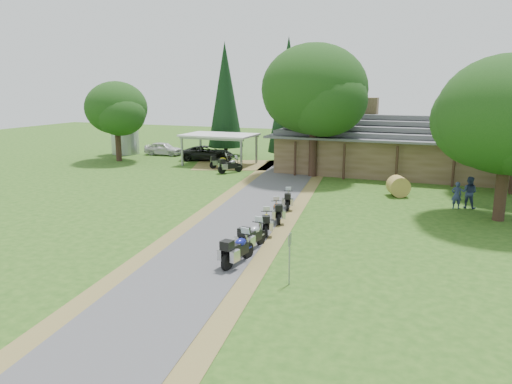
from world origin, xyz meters
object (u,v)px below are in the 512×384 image
at_px(motorcycle_row_e, 288,199).
at_px(hay_bale, 398,186).
at_px(motorcycle_row_a, 238,248).
at_px(motorcycle_carport_a, 221,161).
at_px(silo, 124,126).
at_px(motorcycle_row_d, 277,210).
at_px(motorcycle_carport_b, 230,165).
at_px(car_dark_suv, 207,150).
at_px(carport, 220,149).
at_px(lodge, 403,144).
at_px(car_white_sedan, 163,147).
at_px(motorcycle_row_b, 253,235).
at_px(motorcycle_row_c, 266,221).

xyz_separation_m(motorcycle_row_e, hay_bale, (5.80, 5.91, 0.07)).
bearing_deg(motorcycle_row_a, motorcycle_carport_a, 35.42).
relative_size(silo, motorcycle_row_a, 2.85).
height_order(motorcycle_row_a, motorcycle_row_e, motorcycle_row_a).
relative_size(motorcycle_row_d, motorcycle_carport_b, 0.90).
bearing_deg(car_dark_suv, silo, 70.90).
distance_m(motorcycle_row_d, motorcycle_row_e, 3.02).
bearing_deg(carport, car_dark_suv, 139.21).
bearing_deg(silo, lodge, -2.77).
distance_m(car_white_sedan, motorcycle_carport_a, 10.65).
bearing_deg(hay_bale, car_dark_suv, 153.23).
bearing_deg(motorcycle_row_b, motorcycle_carport_a, 35.46).
height_order(lodge, silo, silo).
xyz_separation_m(motorcycle_row_e, motorcycle_carport_b, (-8.32, 9.92, 0.10)).
relative_size(motorcycle_row_b, motorcycle_row_e, 1.17).
xyz_separation_m(motorcycle_row_a, motorcycle_row_d, (-0.67, 6.86, -0.07)).
bearing_deg(car_white_sedan, silo, 96.64).
xyz_separation_m(silo, car_white_sedan, (4.34, 0.63, -2.07)).
bearing_deg(motorcycle_row_d, motorcycle_row_a, 160.23).
xyz_separation_m(motorcycle_carport_a, hay_bale, (15.90, -5.87, 0.04)).
xyz_separation_m(car_dark_suv, hay_bale, (19.15, -9.66, -0.39)).
distance_m(silo, motorcycle_row_b, 34.68).
xyz_separation_m(motorcycle_row_a, motorcycle_row_b, (-0.12, 1.94, -0.01)).
relative_size(motorcycle_row_c, motorcycle_carport_b, 0.89).
relative_size(motorcycle_row_a, motorcycle_row_d, 1.11).
relative_size(car_dark_suv, motorcycle_row_a, 2.68).
relative_size(silo, motorcycle_carport_b, 2.87).
xyz_separation_m(lodge, carport, (-16.25, -1.42, -1.04)).
xyz_separation_m(silo, motorcycle_row_d, (24.01, -19.48, -2.31)).
bearing_deg(carport, motorcycle_row_a, -63.37).
height_order(motorcycle_row_d, hay_bale, hay_bale).
distance_m(motorcycle_row_c, motorcycle_carport_a, 20.15).
height_order(car_white_sedan, hay_bale, car_white_sedan).
xyz_separation_m(carport, hay_bale, (16.89, -7.76, -0.74)).
bearing_deg(car_white_sedan, motorcycle_row_d, -137.26).
xyz_separation_m(lodge, motorcycle_row_d, (-4.80, -18.09, -1.82)).
xyz_separation_m(motorcycle_row_c, motorcycle_carport_a, (-10.68, 17.08, 0.01)).
distance_m(lodge, silo, 28.84).
xyz_separation_m(silo, motorcycle_row_c, (24.23, -21.79, -2.32)).
distance_m(car_white_sedan, motorcycle_carport_b, 13.14).
xyz_separation_m(carport, motorcycle_row_e, (11.09, -13.67, -0.81)).
xyz_separation_m(carport, motorcycle_row_a, (12.12, -23.52, -0.71)).
bearing_deg(motorcycle_carport_a, car_white_sedan, 103.65).
xyz_separation_m(motorcycle_row_a, motorcycle_carport_a, (-11.12, 21.64, -0.08)).
bearing_deg(motorcycle_row_c, motorcycle_row_e, -13.27).
distance_m(car_white_sedan, motorcycle_row_e, 25.80).
bearing_deg(motorcycle_row_b, motorcycle_carport_b, 33.61).
relative_size(lodge, motorcycle_row_a, 10.38).
height_order(motorcycle_row_a, motorcycle_row_c, motorcycle_row_a).
distance_m(lodge, motorcycle_row_b, 23.46).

